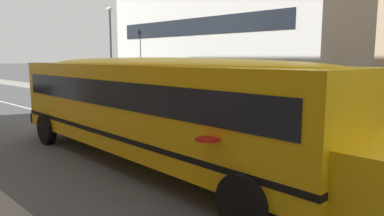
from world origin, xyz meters
name	(u,v)px	position (x,y,z in m)	size (l,w,h in m)	color
ground_plane	(241,163)	(0.00, 0.00, 0.00)	(400.00, 400.00, 0.00)	#4C4C4F
sidewalk_far	(340,128)	(0.00, 7.27, 0.01)	(120.00, 3.00, 0.01)	gray
lane_centreline	(241,163)	(0.00, 0.00, 0.00)	(110.00, 0.16, 0.01)	silver
school_bus	(157,102)	(-1.62, -1.86, 1.84)	(13.97, 3.61, 3.10)	yellow
parked_car_beige_beside_sign	(112,92)	(-14.06, 4.65, 0.84)	(3.98, 2.04, 1.64)	#C1B28E
street_lamp	(111,41)	(-17.06, 6.57, 4.31)	(0.44, 0.44, 6.80)	#38383D
apartment_block_far_left	(236,10)	(-10.61, 13.37, 6.65)	(17.67, 9.26, 13.30)	#B7B7B2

